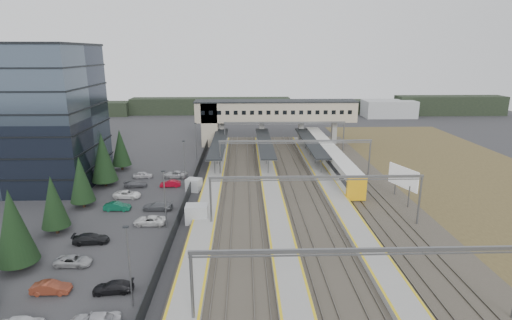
{
  "coord_description": "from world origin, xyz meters",
  "views": [
    {
      "loc": [
        2.46,
        -57.6,
        22.84
      ],
      "look_at": [
        4.61,
        11.88,
        4.0
      ],
      "focal_mm": 28.0,
      "sensor_mm": 36.0,
      "label": 1
    }
  ],
  "objects_px": {
    "office_building": "(21,116)",
    "relay_cabin_near": "(197,214)",
    "relay_cabin_far": "(194,185)",
    "billboard": "(403,178)",
    "footbridge": "(265,113)",
    "train": "(329,155)"
  },
  "relations": [
    {
      "from": "billboard",
      "to": "train",
      "type": "bearing_deg",
      "value": 109.17
    },
    {
      "from": "train",
      "to": "billboard",
      "type": "xyz_separation_m",
      "value": [
        7.22,
        -20.77,
        1.63
      ]
    },
    {
      "from": "relay_cabin_far",
      "to": "office_building",
      "type": "bearing_deg",
      "value": 170.2
    },
    {
      "from": "office_building",
      "to": "train",
      "type": "xyz_separation_m",
      "value": [
        56.0,
        9.65,
        -10.0
      ]
    },
    {
      "from": "office_building",
      "to": "relay_cabin_far",
      "type": "relative_size",
      "value": 8.49
    },
    {
      "from": "relay_cabin_far",
      "to": "billboard",
      "type": "height_order",
      "value": "billboard"
    },
    {
      "from": "office_building",
      "to": "train",
      "type": "height_order",
      "value": "office_building"
    },
    {
      "from": "footbridge",
      "to": "billboard",
      "type": "xyz_separation_m",
      "value": [
        19.52,
        -41.12,
        -4.11
      ]
    },
    {
      "from": "office_building",
      "to": "footbridge",
      "type": "xyz_separation_m",
      "value": [
        43.7,
        30.0,
        -4.26
      ]
    },
    {
      "from": "relay_cabin_near",
      "to": "billboard",
      "type": "xyz_separation_m",
      "value": [
        31.34,
        7.09,
        2.55
      ]
    },
    {
      "from": "office_building",
      "to": "billboard",
      "type": "relative_size",
      "value": 3.92
    },
    {
      "from": "relay_cabin_far",
      "to": "billboard",
      "type": "bearing_deg",
      "value": -10.13
    },
    {
      "from": "relay_cabin_far",
      "to": "train",
      "type": "xyz_separation_m",
      "value": [
        26.1,
        14.82,
        1.11
      ]
    },
    {
      "from": "relay_cabin_far",
      "to": "footbridge",
      "type": "bearing_deg",
      "value": 68.58
    },
    {
      "from": "office_building",
      "to": "relay_cabin_far",
      "type": "distance_m",
      "value": 32.32
    },
    {
      "from": "relay_cabin_near",
      "to": "footbridge",
      "type": "height_order",
      "value": "footbridge"
    },
    {
      "from": "footbridge",
      "to": "billboard",
      "type": "bearing_deg",
      "value": -64.61
    },
    {
      "from": "office_building",
      "to": "relay_cabin_near",
      "type": "distance_m",
      "value": 38.3
    },
    {
      "from": "office_building",
      "to": "relay_cabin_near",
      "type": "relative_size",
      "value": 7.81
    },
    {
      "from": "relay_cabin_near",
      "to": "relay_cabin_far",
      "type": "bearing_deg",
      "value": 98.59
    },
    {
      "from": "footbridge",
      "to": "train",
      "type": "bearing_deg",
      "value": -58.85
    },
    {
      "from": "office_building",
      "to": "relay_cabin_far",
      "type": "height_order",
      "value": "office_building"
    }
  ]
}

